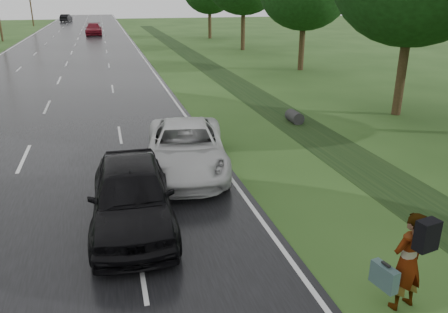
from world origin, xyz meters
name	(u,v)px	position (x,y,z in m)	size (l,w,h in m)	color
road	(74,48)	(0.00, 45.00, 0.02)	(14.00, 180.00, 0.04)	black
edge_stripe_east	(135,46)	(6.75, 45.00, 0.04)	(0.12, 180.00, 0.01)	silver
edge_stripe_west	(9,49)	(-6.75, 45.00, 0.04)	(0.12, 180.00, 0.01)	silver
center_line	(74,47)	(0.00, 45.00, 0.04)	(0.12, 180.00, 0.01)	silver
drainage_ditch	(240,86)	(11.50, 18.71, 0.04)	(2.20, 120.00, 0.56)	black
pedestrian	(407,261)	(8.18, -2.49, 1.03)	(0.99, 0.76, 2.00)	#A5998C
white_pickup	(186,148)	(5.50, 5.38, 0.83)	(2.63, 5.69, 1.58)	silver
dark_sedan	(132,195)	(3.50, 2.00, 0.90)	(2.02, 5.03, 1.71)	black
far_car_red	(94,29)	(2.09, 61.35, 0.86)	(2.31, 5.68, 1.65)	maroon
far_car_dark	(66,18)	(-4.07, 98.09, 0.84)	(1.69, 4.86, 1.60)	black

